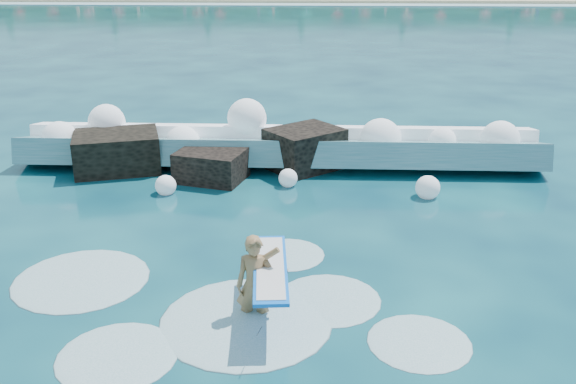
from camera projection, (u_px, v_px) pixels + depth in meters
The scene contains 7 objects.
ground at pixel (211, 280), 13.13m from camera, with size 200.00×200.00×0.00m, color #07283D.
wet_band at pixel (299, 4), 75.61m from camera, with size 140.00×5.00×0.08m, color silver.
breaking_wave at pixel (280, 148), 20.11m from camera, with size 15.98×2.58×1.38m.
rock_cluster at pixel (203, 156), 19.38m from camera, with size 8.49×3.45×1.45m.
surfer_with_board at pixel (258, 281), 11.65m from camera, with size 1.04×3.04×1.92m.
wave_spray at pixel (277, 137), 19.79m from camera, with size 14.55×4.33×1.98m.
surf_foam at pixel (210, 307), 12.15m from camera, with size 8.91×5.75×0.16m.
Camera 1 is at (2.07, -11.53, 6.40)m, focal length 40.00 mm.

